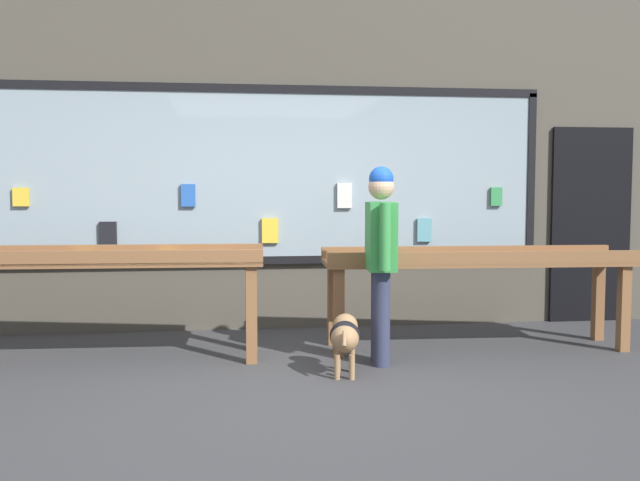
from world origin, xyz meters
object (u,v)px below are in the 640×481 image
display_table_right (476,268)px  small_dog (345,336)px  display_table_left (99,269)px  person_browsing (381,250)px

display_table_right → small_dog: (-1.32, -0.75, -0.42)m
display_table_left → person_browsing: size_ratio=1.71×
display_table_right → person_browsing: (-0.98, -0.46, 0.21)m
display_table_right → person_browsing: size_ratio=1.71×
display_table_right → display_table_left: bearing=180.0°
person_browsing → display_table_left: bearing=84.3°
display_table_left → small_dog: size_ratio=4.84×
display_table_left → person_browsing: person_browsing is taller
display_table_right → small_dog: 1.58m
display_table_left → small_dog: (1.97, -0.75, -0.47)m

